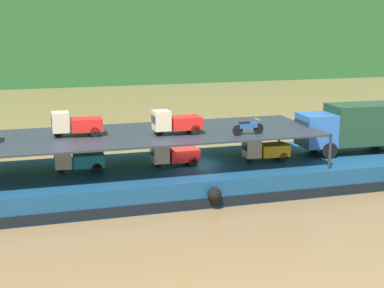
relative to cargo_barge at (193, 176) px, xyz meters
The scene contains 10 objects.
ground_plane 0.75m from the cargo_barge, 90.00° to the left, with size 400.00×400.00×0.00m, color brown.
cargo_barge is the anchor object (origin of this frame).
covered_lorry 10.91m from the cargo_barge, ahead, with size 7.91×2.51×3.10m.
cargo_rack 4.65m from the cargo_barge, behind, with size 22.03×6.81×2.00m.
mini_truck_lower_aft 6.74m from the cargo_barge, behind, with size 2.78×1.26×1.38m.
mini_truck_lower_mid 1.84m from the cargo_barge, behind, with size 2.74×1.20×1.38m.
mini_truck_lower_fore 4.65m from the cargo_barge, ahead, with size 2.78×1.27×1.38m.
mini_truck_upper_mid 7.45m from the cargo_barge, behind, with size 2.77×1.25×1.38m.
mini_truck_upper_fore 3.70m from the cargo_barge, 150.01° to the right, with size 2.76×1.23×1.38m.
motorcycle_upper_port 4.60m from the cargo_barge, 37.53° to the right, with size 1.90×0.55×0.87m.
Camera 1 is at (-9.34, -31.03, 9.96)m, focal length 53.23 mm.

